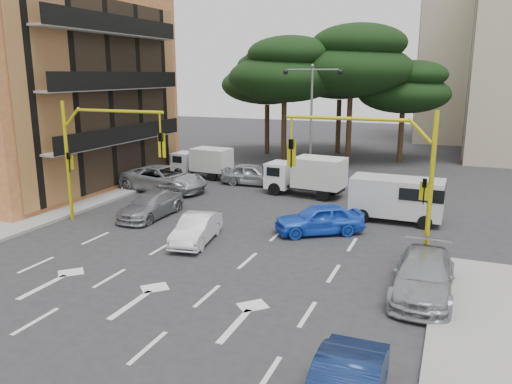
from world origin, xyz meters
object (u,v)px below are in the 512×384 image
(box_truck_a, at_px, (202,163))
(car_white_hatch, at_px, (196,229))
(car_silver_cross_a, at_px, (163,179))
(box_truck_b, at_px, (306,176))
(car_silver_cross_b, at_px, (252,174))
(signal_mast_right, at_px, (383,165))
(car_silver_parked, at_px, (423,276))
(street_lamp_center, at_px, (312,102))
(signal_mast_left, at_px, (95,146))
(car_blue_compact, at_px, (319,219))
(van_white, at_px, (396,199))
(car_silver_wagon, at_px, (151,205))

(box_truck_a, bearing_deg, car_white_hatch, -149.05)
(car_silver_cross_a, distance_m, box_truck_b, 8.96)
(car_silver_cross_b, distance_m, box_truck_b, 4.43)
(signal_mast_right, relative_size, box_truck_a, 1.37)
(car_silver_cross_a, xyz_separation_m, car_silver_parked, (16.35, -9.88, -0.11))
(street_lamp_center, relative_size, box_truck_a, 1.78)
(street_lamp_center, bearing_deg, box_truck_a, -164.96)
(signal_mast_left, relative_size, box_truck_b, 1.23)
(car_blue_compact, distance_m, car_silver_cross_b, 10.94)
(box_truck_a, bearing_deg, signal_mast_left, -172.88)
(street_lamp_center, distance_m, box_truck_b, 6.25)
(car_white_hatch, height_order, car_silver_parked, car_silver_parked)
(signal_mast_right, xyz_separation_m, car_silver_cross_a, (-14.45, 7.19, -3.08))
(signal_mast_left, xyz_separation_m, box_truck_a, (-0.64, 12.01, -2.81))
(signal_mast_right, relative_size, box_truck_b, 1.23)
(van_white, bearing_deg, box_truck_b, -120.30)
(car_silver_parked, xyz_separation_m, box_truck_a, (-16.15, 14.70, 0.38))
(car_silver_cross_a, bearing_deg, signal_mast_left, -165.89)
(car_silver_cross_b, xyz_separation_m, car_silver_parked, (11.83, -13.70, -0.02))
(signal_mast_left, distance_m, box_truck_b, 12.59)
(car_silver_cross_a, bearing_deg, car_silver_cross_b, -42.40)
(signal_mast_right, xyz_separation_m, box_truck_b, (-5.80, 9.51, -2.68))
(signal_mast_left, xyz_separation_m, street_lamp_center, (6.80, 14.01, 1.54))
(signal_mast_right, bearing_deg, car_silver_wagon, 170.77)
(car_blue_compact, distance_m, car_silver_wagon, 8.85)
(box_truck_a, bearing_deg, signal_mast_right, -126.06)
(car_silver_cross_b, distance_m, box_truck_a, 4.44)
(car_silver_cross_a, bearing_deg, car_blue_compact, -105.03)
(van_white, bearing_deg, box_truck_a, -111.89)
(car_white_hatch, relative_size, van_white, 0.84)
(signal_mast_left, height_order, box_truck_a, signal_mast_left)
(signal_mast_left, xyz_separation_m, car_silver_cross_b, (3.67, 11.01, -3.17))
(street_lamp_center, distance_m, car_blue_compact, 12.99)
(car_silver_parked, bearing_deg, signal_mast_left, 169.92)
(car_silver_cross_a, bearing_deg, car_white_hatch, -132.57)
(van_white, bearing_deg, car_silver_wagon, -70.17)
(signal_mast_right, relative_size, car_silver_cross_a, 1.03)
(signal_mast_left, relative_size, car_silver_wagon, 1.35)
(car_silver_wagon, relative_size, car_silver_cross_b, 1.06)
(box_truck_b, bearing_deg, box_truck_a, 79.46)
(signal_mast_left, height_order, street_lamp_center, street_lamp_center)
(street_lamp_center, bearing_deg, car_silver_parked, -62.48)
(car_blue_compact, bearing_deg, car_silver_wagon, -118.77)
(car_silver_wagon, bearing_deg, box_truck_a, 104.10)
(car_silver_cross_a, height_order, box_truck_b, box_truck_b)
(car_silver_cross_b, bearing_deg, street_lamp_center, -48.74)
(signal_mast_right, bearing_deg, car_silver_parked, -54.82)
(signal_mast_left, relative_size, box_truck_a, 1.37)
(car_blue_compact, bearing_deg, car_silver_cross_b, -173.51)
(car_blue_compact, bearing_deg, car_silver_cross_a, -144.83)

